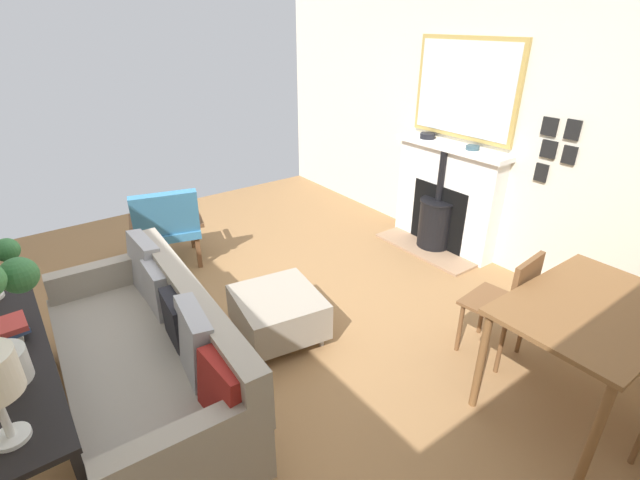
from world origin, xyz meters
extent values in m
cube|color=olive|center=(0.00, 0.00, 0.00)|extent=(5.02, 6.08, 0.01)
cube|color=silver|center=(-2.51, 0.00, 1.44)|extent=(0.12, 6.08, 2.87)
cube|color=#9E7A5B|center=(-2.07, -0.07, 0.01)|extent=(0.35, 1.15, 0.03)
cube|color=white|center=(-2.35, -0.07, 0.54)|extent=(0.20, 1.21, 1.08)
cube|color=black|center=(-2.27, -0.07, 0.37)|extent=(0.06, 0.69, 0.67)
cylinder|color=black|center=(-2.23, -0.07, 0.28)|extent=(0.36, 0.36, 0.50)
cylinder|color=black|center=(-2.23, -0.07, 0.54)|extent=(0.38, 0.38, 0.02)
cylinder|color=black|center=(-2.23, -0.07, 0.82)|extent=(0.07, 0.07, 0.52)
cube|color=white|center=(-2.32, -0.07, 1.10)|extent=(0.25, 1.29, 0.05)
cube|color=tan|center=(-2.42, -0.07, 1.66)|extent=(0.04, 1.17, 0.94)
cube|color=silver|center=(-2.40, -0.07, 1.66)|extent=(0.01, 1.09, 0.86)
cylinder|color=black|center=(-2.33, -0.39, 1.16)|extent=(0.16, 0.16, 0.05)
torus|color=black|center=(-2.33, -0.39, 1.18)|extent=(0.16, 0.16, 0.01)
cylinder|color=#334C56|center=(-2.33, 0.18, 1.15)|extent=(0.13, 0.13, 0.04)
torus|color=#334C56|center=(-2.33, 0.18, 1.16)|extent=(0.13, 0.13, 0.01)
cylinder|color=#B2B2B7|center=(1.31, -0.44, 0.05)|extent=(0.04, 0.04, 0.10)
cylinder|color=#B2B2B7|center=(0.66, -0.41, 0.05)|extent=(0.04, 0.04, 0.10)
cylinder|color=#B2B2B7|center=(0.73, 1.22, 0.05)|extent=(0.04, 0.04, 0.10)
cube|color=gray|center=(1.02, 0.39, 0.28)|extent=(0.91, 1.95, 0.35)
cube|color=gray|center=(0.67, 0.41, 0.63)|extent=(0.23, 1.92, 0.37)
cube|color=gray|center=(0.98, -0.51, 0.55)|extent=(0.78, 0.16, 0.21)
cube|color=gray|center=(1.06, 1.29, 0.55)|extent=(0.78, 0.16, 0.21)
cube|color=#99999E|center=(0.74, -0.33, 0.64)|extent=(0.16, 0.42, 0.43)
cube|color=#99999E|center=(0.75, 0.01, 0.60)|extent=(0.13, 0.35, 0.35)
cube|color=black|center=(0.77, 0.44, 0.60)|extent=(0.14, 0.34, 0.34)
cube|color=#99999E|center=(0.79, 0.73, 0.64)|extent=(0.19, 0.43, 0.42)
cube|color=maroon|center=(0.81, 1.13, 0.61)|extent=(0.16, 0.35, 0.35)
cylinder|color=#B2B2B7|center=(0.16, -0.04, 0.04)|extent=(0.04, 0.04, 0.09)
cylinder|color=#B2B2B7|center=(0.24, 0.47, 0.04)|extent=(0.04, 0.04, 0.09)
cylinder|color=#B2B2B7|center=(-0.32, 0.03, 0.04)|extent=(0.04, 0.04, 0.09)
cylinder|color=#B2B2B7|center=(-0.24, 0.55, 0.04)|extent=(0.04, 0.04, 0.09)
cube|color=gray|center=(-0.04, 0.25, 0.24)|extent=(0.71, 0.74, 0.29)
cube|color=brown|center=(-0.10, -1.63, 0.18)|extent=(0.05, 0.05, 0.35)
cube|color=brown|center=(0.39, -1.76, 0.18)|extent=(0.05, 0.05, 0.35)
cube|color=brown|center=(0.02, -1.17, 0.18)|extent=(0.05, 0.05, 0.35)
cube|color=brown|center=(0.51, -1.30, 0.18)|extent=(0.05, 0.05, 0.35)
cube|color=teal|center=(0.21, -1.46, 0.37)|extent=(0.72, 0.69, 0.08)
cube|color=teal|center=(0.27, -1.22, 0.63)|extent=(0.62, 0.30, 0.44)
cube|color=brown|center=(-0.10, -1.38, 0.46)|extent=(0.17, 0.53, 0.04)
cube|color=brown|center=(0.52, -1.54, 0.46)|extent=(0.17, 0.53, 0.04)
cube|color=black|center=(1.47, -0.42, 0.36)|extent=(0.04, 0.04, 0.73)
cube|color=black|center=(1.65, 0.39, 0.74)|extent=(0.43, 1.68, 0.03)
cylinder|color=white|center=(1.65, 1.02, 0.77)|extent=(0.14, 0.14, 0.02)
cylinder|color=white|center=(1.65, 1.02, 0.89)|extent=(0.03, 0.03, 0.22)
cylinder|color=silver|center=(1.64, 0.63, 0.84)|extent=(0.23, 0.23, 0.16)
sphere|color=#2D6633|center=(1.47, 0.70, 1.30)|extent=(0.16, 0.16, 0.16)
sphere|color=#2D6633|center=(1.48, 0.51, 1.34)|extent=(0.11, 0.11, 0.11)
cylinder|color=brown|center=(-1.74, 1.61, 0.36)|extent=(0.05, 0.05, 0.72)
cylinder|color=brown|center=(-0.68, 1.61, 0.36)|extent=(0.05, 0.05, 0.72)
cylinder|color=brown|center=(-0.68, 2.30, 0.36)|extent=(0.05, 0.05, 0.72)
cube|color=brown|center=(-1.21, 1.96, 0.73)|extent=(1.16, 0.79, 0.03)
cylinder|color=brown|center=(-1.36, 1.17, 0.21)|extent=(0.04, 0.04, 0.42)
cylinder|color=brown|center=(-1.04, 1.20, 0.21)|extent=(0.04, 0.04, 0.42)
cylinder|color=brown|center=(-1.39, 1.48, 0.21)|extent=(0.04, 0.04, 0.42)
cylinder|color=brown|center=(-1.07, 1.52, 0.21)|extent=(0.04, 0.04, 0.42)
cube|color=brown|center=(-1.21, 1.34, 0.43)|extent=(0.44, 0.44, 0.02)
cube|color=brown|center=(-1.23, 1.51, 0.65)|extent=(0.36, 0.07, 0.41)
cube|color=black|center=(-2.43, 0.82, 1.45)|extent=(0.02, 0.13, 0.15)
cube|color=black|center=(-2.43, 1.02, 1.46)|extent=(0.02, 0.12, 0.16)
cube|color=black|center=(-2.43, 0.86, 1.26)|extent=(0.02, 0.13, 0.15)
cube|color=black|center=(-2.43, 1.04, 1.25)|extent=(0.02, 0.11, 0.15)
cube|color=black|center=(-2.43, 0.84, 1.05)|extent=(0.02, 0.11, 0.16)
camera|label=1|loc=(1.42, 2.79, 2.28)|focal=25.49mm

